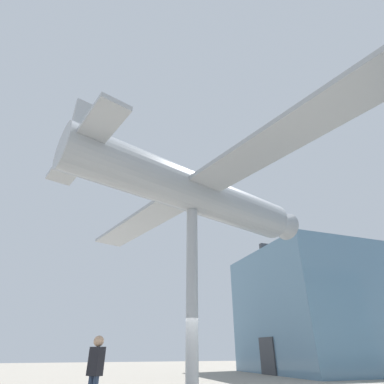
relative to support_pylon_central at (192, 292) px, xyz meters
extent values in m
cube|color=#60849E|center=(-9.43, 15.67, 0.90)|extent=(10.24, 13.81, 8.65)
cube|color=#383A3F|center=(-9.43, 15.67, 5.53)|extent=(0.36, 13.12, 0.60)
cube|color=#383A3F|center=(-9.43, 8.71, -2.28)|extent=(1.80, 0.12, 2.30)
cylinder|color=#999EA3|center=(0.00, 0.00, 0.00)|extent=(0.46, 0.46, 6.85)
cylinder|color=#93999E|center=(0.00, 0.00, 4.34)|extent=(5.49, 11.43, 1.84)
cube|color=#93999E|center=(0.00, 0.00, 4.34)|extent=(17.81, 7.62, 0.18)
cube|color=#93999E|center=(1.65, -4.76, 4.48)|extent=(5.85, 2.86, 0.18)
cube|color=#93999E|center=(1.65, -4.76, 5.55)|extent=(0.53, 1.10, 2.04)
cone|color=#93999E|center=(-2.08, 5.98, 4.34)|extent=(1.87, 1.65, 1.56)
sphere|color=black|center=(-2.33, 6.72, 4.34)|extent=(0.44, 0.44, 0.44)
cube|color=black|center=(1.91, -3.31, -2.22)|extent=(0.45, 0.42, 0.67)
sphere|color=tan|center=(1.91, -3.31, -1.75)|extent=(0.27, 0.27, 0.27)
camera|label=1|loc=(11.28, -3.81, -1.99)|focal=28.00mm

